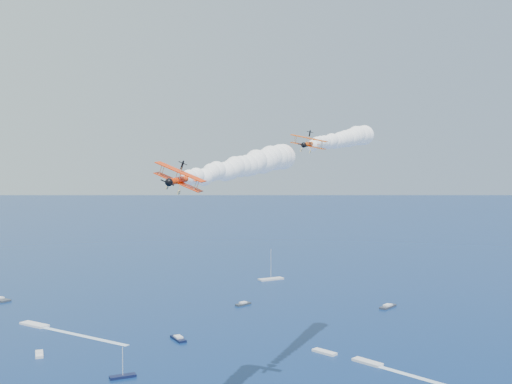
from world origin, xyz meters
TOP-DOWN VIEW (x-y plane):
  - biplane_lead at (21.15, 21.39)m, footprint 10.42×11.34m
  - biplane_trail at (-21.97, 0.40)m, footprint 10.94×11.73m
  - smoke_trail_lead at (42.90, 33.91)m, footprint 51.75×45.78m
  - smoke_trail_trail at (-0.84, 13.95)m, footprint 51.84×47.82m
  - spectator_boats at (-5.47, 111.40)m, footprint 224.21×169.10m

SIDE VIEW (x-z plane):
  - spectator_boats at x=-5.47m, z-range 0.00..0.70m
  - biplane_trail at x=-21.97m, z-range 50.28..58.16m
  - smoke_trail_trail at x=-0.84m, z-range 51.46..60.73m
  - biplane_lead at x=21.15m, z-range 57.04..63.90m
  - smoke_trail_lead at x=42.90m, z-range 57.70..66.97m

